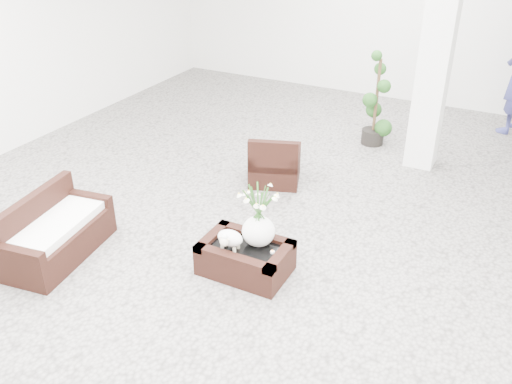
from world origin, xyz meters
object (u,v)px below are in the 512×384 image
at_px(armchair, 275,158).
at_px(topiary, 376,100).
at_px(coffee_table, 245,259).
at_px(loveseat, 56,228).

distance_m(armchair, topiary, 2.07).
distance_m(coffee_table, topiary, 3.92).
height_order(armchair, loveseat, armchair).
bearing_deg(coffee_table, armchair, 107.30).
bearing_deg(loveseat, topiary, -33.19).
height_order(coffee_table, loveseat, loveseat).
xyz_separation_m(coffee_table, armchair, (-0.62, 2.00, 0.19)).
bearing_deg(coffee_table, loveseat, -160.99).
relative_size(loveseat, topiary, 0.89).
relative_size(armchair, topiary, 0.49).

